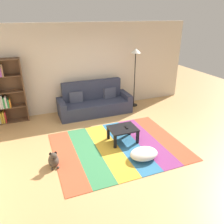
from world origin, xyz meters
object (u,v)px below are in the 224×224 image
at_px(coffee_table, 123,130).
at_px(dog, 54,160).
at_px(pouf, 144,154).
at_px(tv_remote, 126,127).
at_px(standing_lamp, 135,59).
at_px(bookshelf, 4,92).
at_px(couch, 94,103).

height_order(coffee_table, dog, dog).
relative_size(pouf, tv_remote, 4.22).
height_order(standing_lamp, tv_remote, standing_lamp).
height_order(coffee_table, tv_remote, tv_remote).
xyz_separation_m(pouf, tv_remote, (-0.05, 0.82, 0.26)).
xyz_separation_m(bookshelf, coffee_table, (2.66, -2.21, -0.61)).
height_order(couch, standing_lamp, standing_lamp).
bearing_deg(bookshelf, coffee_table, -39.76).
bearing_deg(coffee_table, standing_lamp, 56.97).
bearing_deg(tv_remote, pouf, -81.43).
bearing_deg(dog, bookshelf, 109.53).
distance_m(couch, tv_remote, 1.96).
distance_m(couch, standing_lamp, 1.92).
distance_m(bookshelf, coffee_table, 3.52).
relative_size(bookshelf, coffee_table, 2.73).
xyz_separation_m(bookshelf, tv_remote, (2.75, -2.23, -0.54)).
distance_m(bookshelf, standing_lamp, 4.04).
relative_size(couch, dog, 5.69).
xyz_separation_m(couch, tv_remote, (0.21, -1.95, 0.04)).
distance_m(coffee_table, dog, 1.79).
bearing_deg(bookshelf, couch, -6.34).
bearing_deg(couch, bookshelf, 173.66).
xyz_separation_m(bookshelf, pouf, (2.80, -3.05, -0.79)).
relative_size(couch, tv_remote, 15.07).
bearing_deg(coffee_table, couch, 93.66).
relative_size(dog, standing_lamp, 0.21).
bearing_deg(coffee_table, pouf, -80.83).
bearing_deg(dog, tv_remote, 11.66).
bearing_deg(standing_lamp, tv_remote, -121.06).
distance_m(pouf, tv_remote, 0.86).
bearing_deg(tv_remote, standing_lamp, 64.08).
distance_m(standing_lamp, tv_remote, 2.69).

